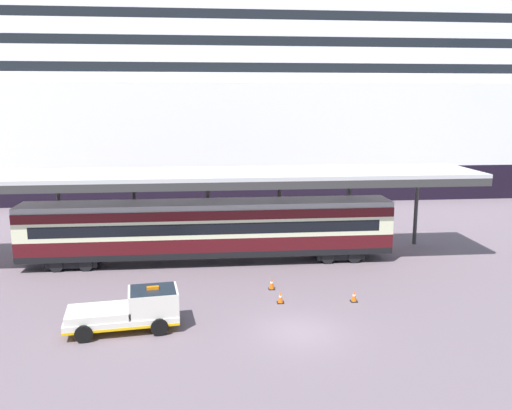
# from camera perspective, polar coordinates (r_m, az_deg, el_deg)

# --- Properties ---
(ground_plane) EXTENTS (400.00, 400.00, 0.00)m
(ground_plane) POSITION_cam_1_polar(r_m,az_deg,el_deg) (25.80, 4.56, -13.27)
(ground_plane) COLOR slate
(cruise_ship) EXTENTS (127.90, 26.52, 33.58)m
(cruise_ship) POSITION_cam_1_polar(r_m,az_deg,el_deg) (68.43, -9.99, 11.86)
(cruise_ship) COLOR black
(cruise_ship) RESTS_ON ground
(platform_canopy) EXTENTS (35.92, 6.03, 5.99)m
(platform_canopy) POSITION_cam_1_polar(r_m,az_deg,el_deg) (35.35, -5.14, 3.01)
(platform_canopy) COLOR #BEBEBE
(platform_canopy) RESTS_ON ground
(train_carriage) EXTENTS (24.10, 2.81, 4.11)m
(train_carriage) POSITION_cam_1_polar(r_m,az_deg,el_deg) (35.51, -5.04, -2.50)
(train_carriage) COLOR black
(train_carriage) RESTS_ON ground
(service_truck) EXTENTS (5.41, 2.74, 2.02)m
(service_truck) POSITION_cam_1_polar(r_m,az_deg,el_deg) (26.30, -12.88, -10.69)
(service_truck) COLOR silver
(service_truck) RESTS_ON ground
(traffic_cone_near) EXTENTS (0.36, 0.36, 0.70)m
(traffic_cone_near) POSITION_cam_1_polar(r_m,az_deg,el_deg) (30.95, 1.68, -8.32)
(traffic_cone_near) COLOR black
(traffic_cone_near) RESTS_ON ground
(traffic_cone_mid) EXTENTS (0.36, 0.36, 0.64)m
(traffic_cone_mid) POSITION_cam_1_polar(r_m,az_deg,el_deg) (28.99, 2.61, -9.76)
(traffic_cone_mid) COLOR black
(traffic_cone_mid) RESTS_ON ground
(traffic_cone_far) EXTENTS (0.36, 0.36, 0.63)m
(traffic_cone_far) POSITION_cam_1_polar(r_m,az_deg,el_deg) (29.61, 10.36, -9.49)
(traffic_cone_far) COLOR black
(traffic_cone_far) RESTS_ON ground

